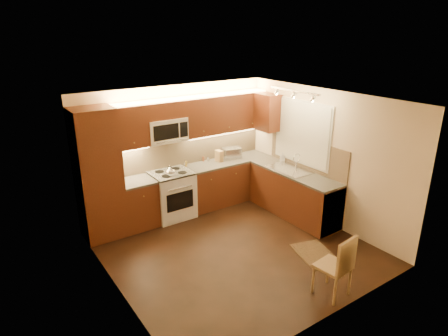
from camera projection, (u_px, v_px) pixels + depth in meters
floor at (235, 249)px, 6.55m from camera, size 4.00×4.00×0.01m
ceiling at (237, 100)px, 5.71m from camera, size 4.00×4.00×0.01m
wall_back at (176, 149)px, 7.68m from camera, size 4.00×0.01×2.50m
wall_front at (336, 231)px, 4.58m from camera, size 4.00×0.01×2.50m
wall_left at (112, 211)px, 5.06m from camera, size 0.01×4.00×2.50m
wall_right at (323, 157)px, 7.20m from camera, size 0.01×4.00×2.50m
pantry at (98, 175)px, 6.60m from camera, size 0.70×0.60×2.30m
base_cab_back_left at (138, 204)px, 7.20m from camera, size 0.62×0.60×0.86m
counter_back_left at (136, 182)px, 7.04m from camera, size 0.62×0.60×0.04m
base_cab_back_right at (228, 181)px, 8.28m from camera, size 1.92×0.60×0.86m
counter_back_right at (228, 161)px, 8.13m from camera, size 1.92×0.60×0.04m
base_cab_right at (293, 194)px, 7.62m from camera, size 0.60×2.00×0.86m
counter_right at (295, 173)px, 7.47m from camera, size 0.60×2.00×0.04m
dishwasher at (321, 207)px, 7.08m from camera, size 0.58×0.60×0.84m
backsplash_back at (192, 149)px, 7.88m from camera, size 3.30×0.02×0.60m
backsplash_right at (307, 154)px, 7.52m from camera, size 0.02×2.00×0.60m
upper_cab_back_left at (129, 127)px, 6.81m from camera, size 0.62×0.35×0.75m
upper_cab_back_right at (225, 113)px, 7.89m from camera, size 1.92×0.35×0.75m
upper_cab_bridge at (164, 110)px, 7.10m from camera, size 0.76×0.35×0.31m
upper_cab_right_corner at (268, 112)px, 7.98m from camera, size 0.35×0.50×0.75m
stove at (172, 195)px, 7.54m from camera, size 0.76×0.65×0.92m
microwave at (166, 130)px, 7.21m from camera, size 0.76×0.38×0.44m
window_frame at (302, 133)px, 7.50m from camera, size 0.03×1.44×1.24m
window_blinds at (302, 133)px, 7.49m from camera, size 0.02×1.36×1.16m
sink at (290, 166)px, 7.56m from camera, size 0.52×0.86×0.15m
faucet at (297, 161)px, 7.63m from camera, size 0.20×0.04×0.30m
track_light_bar at (294, 91)px, 6.86m from camera, size 0.04×1.20×0.03m
kettle at (170, 171)px, 7.16m from camera, size 0.21×0.21×0.20m
toaster_oven at (232, 153)px, 8.24m from camera, size 0.42×0.35×0.22m
knife_block at (219, 156)px, 8.02m from camera, size 0.12×0.18×0.23m
spice_jar_a at (185, 163)px, 7.78m from camera, size 0.07×0.07×0.10m
spice_jar_b at (203, 159)px, 8.05m from camera, size 0.06×0.06×0.10m
spice_jar_c at (208, 159)px, 8.02m from camera, size 0.05×0.05×0.10m
spice_jar_d at (186, 164)px, 7.76m from camera, size 0.06×0.06×0.10m
soap_bottle at (283, 157)px, 8.04m from camera, size 0.10×0.11×0.18m
rug at (316, 254)px, 6.37m from camera, size 0.74×0.92×0.01m
dining_chair at (333, 265)px, 5.29m from camera, size 0.45×0.45×0.93m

